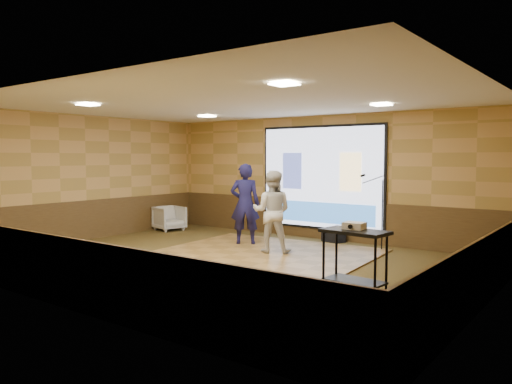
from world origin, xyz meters
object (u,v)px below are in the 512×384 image
Objects in this scene: banquet_chair at (169,218)px; projector_screen at (321,179)px; av_table at (355,250)px; player_right at (272,212)px; dance_floor at (269,252)px; mic_stand at (379,227)px; player_left at (245,204)px; duffel_bag at (334,235)px; projector at (354,226)px.

projector_screen is at bearing -59.49° from banquet_chair.
projector_screen is 3.41× the size of av_table.
dance_floor is at bearing -44.63° from player_right.
dance_floor is 5.83× the size of banquet_chair.
mic_stand is 2.26× the size of banquet_chair.
projector_screen reaches higher than dance_floor.
player_left reaches higher than player_right.
dance_floor is 4.35× the size of av_table.
projector_screen is 6.72× the size of duffel_bag.
banquet_chair is (-5.76, -0.64, -0.16)m from mic_stand.
dance_floor is 4.16m from banquet_chair.
player_right is at bearing -90.28° from banquet_chair.
projector is (3.82, -2.38, 0.08)m from player_left.
av_table is 0.59× the size of mic_stand.
dance_floor is 2.50× the size of player_right.
dance_floor is (0.03, -2.20, -1.46)m from projector_screen.
av_table reaches higher than duffel_bag.
projector_screen is at bearing 122.07° from projector.
projector reaches higher than dance_floor.
dance_floor is 1.41m from player_left.
player_left is at bearing -48.87° from player_right.
projector_screen is at bearing 158.22° from mic_stand.
banquet_chair is (-6.92, 3.02, -0.35)m from av_table.
projector_screen is 1.41m from duffel_bag.
dance_floor is 2.59× the size of mic_stand.
projector_screen is 4.58× the size of banquet_chair.
av_table is 4.75m from duffel_bag.
duffel_bag is (-2.41, 3.95, -0.87)m from projector.
player_left is at bearing -160.03° from mic_stand.
projector_screen reaches higher than projector.
projector_screen is 11.49× the size of projector.
banquet_chair is at bearing 166.07° from dance_floor.
duffel_bag is at bearing 121.39° from av_table.
projector is at bearing -99.36° from banquet_chair.
av_table is at bearing -55.27° from projector_screen.
player_right is 3.42× the size of duffel_bag.
dance_floor is at bearing -89.30° from projector_screen.
av_table reaches higher than dance_floor.
mic_stand reaches higher than projector.
duffel_bag is (-1.29, 0.38, -0.34)m from mic_stand.
banquet_chair is at bearing 154.16° from projector.
projector_screen is 2.64m from dance_floor.
mic_stand is 3.31× the size of duffel_bag.
mic_stand is (2.71, 1.20, -0.45)m from player_left.
mic_stand is at bearing -16.39° from duffel_bag.
player_right is 5.84× the size of projector.
player_right is at bearing -86.89° from projector_screen.
player_left is 1.17m from player_right.
projector_screen is 2.07m from player_left.
projector reaches higher than av_table.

